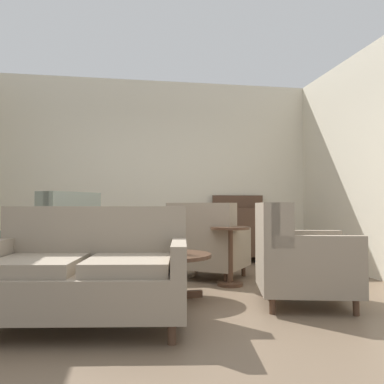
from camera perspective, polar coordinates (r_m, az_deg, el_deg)
name	(u,v)px	position (r m, az deg, el deg)	size (l,w,h in m)	color
ground	(172,302)	(4.08, -2.84, -15.12)	(7.98, 7.98, 0.00)	brown
wall_back	(152,171)	(6.84, -5.63, 2.99)	(5.60, 0.08, 3.03)	beige
wall_right	(372,161)	(5.79, 23.92, 4.02)	(0.08, 3.99, 3.03)	beige
baseboard_back	(152,258)	(6.81, -5.64, -9.25)	(5.44, 0.03, 0.12)	#4C3323
coffee_table	(167,262)	(4.12, -3.47, -9.76)	(0.88, 0.88, 0.45)	#4C3323
porcelain_vase	(173,240)	(4.10, -2.73, -6.71)	(0.17, 0.17, 0.31)	brown
settee	(86,275)	(3.31, -14.61, -11.20)	(1.66, 1.11, 0.93)	gray
armchair_beside_settee	(208,246)	(5.24, 2.20, -7.56)	(1.16, 1.15, 0.97)	gray
armchair_near_sideboard	(298,260)	(4.00, 14.60, -9.28)	(1.03, 1.00, 0.96)	gray
armchair_far_left	(56,248)	(4.87, -18.52, -7.46)	(1.11, 1.10, 1.08)	gray
side_table	(230,250)	(4.81, 5.37, -8.15)	(0.46, 0.46, 0.69)	#4C3323
sideboard	(241,231)	(6.79, 6.85, -5.50)	(0.88, 0.39, 1.10)	#4C3323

